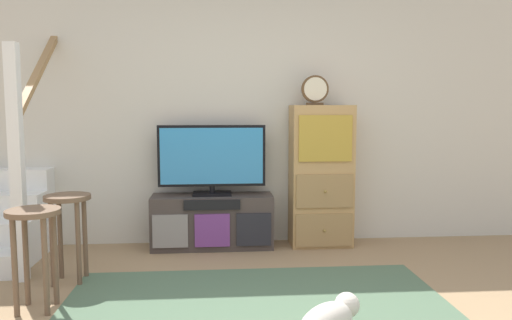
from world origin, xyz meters
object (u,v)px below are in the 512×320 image
Objects in this scene: media_console at (212,221)px; bar_stool_far at (68,217)px; television at (212,158)px; desk_clock at (315,90)px; side_cabinet at (321,176)px; bar_stool_near at (34,235)px.

bar_stool_far is at bearing -141.54° from media_console.
bar_stool_far is (-1.07, -0.88, -0.35)m from television.
media_console is 4.10× the size of desk_clock.
media_console is 0.60m from television.
desk_clock is at bearing -168.13° from side_cabinet.
bar_stool_far is at bearing -157.79° from side_cabinet.
side_cabinet is at bearing 32.46° from bar_stool_near.
media_console is at bearing 38.46° from bar_stool_far.
media_console is 1.39m from bar_stool_far.
media_console is 1.13× the size of television.
television is 1.16m from desk_clock.
bar_stool_far is (-2.11, -0.86, -0.17)m from side_cabinet.
bar_stool_near is at bearing -146.95° from desk_clock.
media_console is at bearing 50.42° from bar_stool_near.
bar_stool_far is at bearing -140.77° from television.
side_cabinet is 2.29m from bar_stool_far.
desk_clock is (0.97, -0.00, 1.23)m from media_console.
bar_stool_far is (0.06, 0.52, 0.00)m from bar_stool_near.
bar_stool_near is at bearing -96.86° from bar_stool_far.
media_console is 1.70× the size of bar_stool_far.
desk_clock reaches higher than bar_stool_far.
desk_clock is 2.70m from bar_stool_near.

